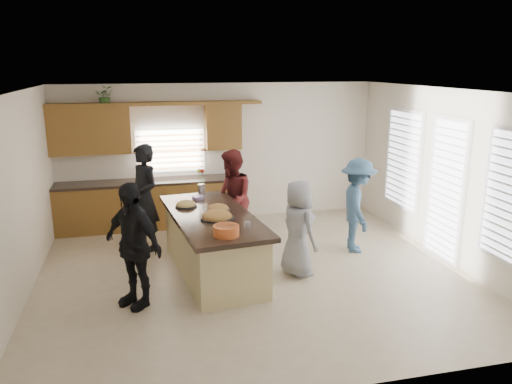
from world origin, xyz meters
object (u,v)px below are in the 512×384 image
object	(u,v)px
salad_bowl	(226,230)
woman_right_front	(298,228)
woman_left_front	(133,245)
woman_left_back	(145,198)
island	(213,245)
woman_right_back	(358,205)
woman_left_mid	(232,199)

from	to	relation	value
salad_bowl	woman_right_front	world-z (taller)	woman_right_front
woman_left_front	woman_right_front	bearing A→B (deg)	58.80
salad_bowl	woman_left_back	xyz separation A→B (m)	(-1.02, 2.30, -0.10)
woman_left_back	island	bearing A→B (deg)	8.69
island	woman_right_front	distance (m)	1.35
island	woman_right_front	size ratio (longest dim) A/B	1.89
island	woman_right_front	xyz separation A→B (m)	(1.26, -0.38, 0.29)
woman_right_back	woman_right_front	world-z (taller)	woman_right_back
island	woman_right_back	xyz separation A→B (m)	(2.56, 0.35, 0.37)
island	salad_bowl	size ratio (longest dim) A/B	8.08
woman_right_front	island	bearing A→B (deg)	56.69
woman_left_back	woman_right_front	distance (m)	2.79
woman_right_back	woman_right_front	bearing A→B (deg)	133.76
woman_left_back	woman_right_back	distance (m)	3.67
island	woman_left_back	bearing A→B (deg)	120.96
woman_left_mid	woman_right_back	distance (m)	2.18
island	woman_left_mid	size ratio (longest dim) A/B	1.61
salad_bowl	woman_left_front	xyz separation A→B (m)	(-1.22, 0.19, -0.17)
woman_left_mid	woman_left_front	size ratio (longest dim) A/B	1.02
salad_bowl	woman_left_mid	world-z (taller)	woman_left_mid
salad_bowl	woman_left_mid	bearing A→B (deg)	77.30
woman_left_mid	woman_left_front	xyz separation A→B (m)	(-1.69, -1.89, -0.02)
woman_left_back	woman_left_mid	size ratio (longest dim) A/B	1.07
woman_left_front	woman_right_back	size ratio (longest dim) A/B	1.05
woman_left_mid	woman_right_back	size ratio (longest dim) A/B	1.07
woman_left_front	woman_right_front	size ratio (longest dim) A/B	1.15
island	woman_left_mid	xyz separation A→B (m)	(0.51, 1.06, 0.42)
island	salad_bowl	xyz separation A→B (m)	(0.04, -1.02, 0.58)
salad_bowl	woman_right_front	size ratio (longest dim) A/B	0.23
woman_left_front	woman_right_back	bearing A→B (deg)	65.75
salad_bowl	woman_left_front	world-z (taller)	woman_left_front
woman_left_mid	island	bearing A→B (deg)	-24.97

